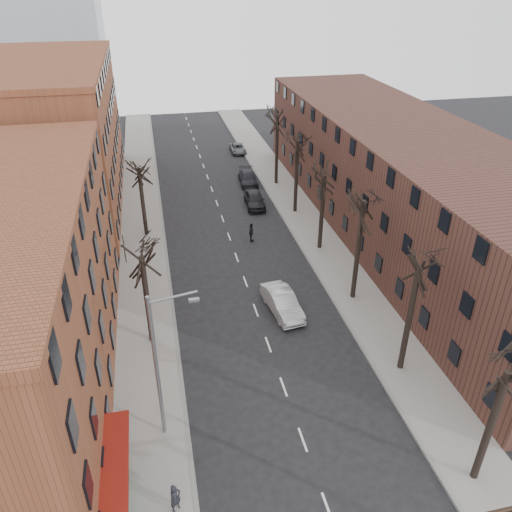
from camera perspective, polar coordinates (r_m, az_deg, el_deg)
sidewalk_left at (r=49.43m, az=-12.87°, el=2.92°), size 4.00×90.00×0.15m
sidewalk_right at (r=51.43m, az=5.20°, el=4.69°), size 4.00×90.00×0.15m
building_left_far at (r=56.20m, az=-22.17°, el=12.40°), size 12.00×28.00×14.00m
building_right at (r=48.26m, az=16.44°, el=8.19°), size 12.00×50.00×10.00m
awning_left at (r=26.90m, az=-15.02°, el=-26.09°), size 1.20×7.00×0.15m
tree_right_a at (r=29.15m, az=23.55°, el=-22.21°), size 5.20×5.20×10.00m
tree_right_b at (r=33.57m, az=16.10°, el=-12.24°), size 5.20×5.20×10.80m
tree_right_c at (r=39.14m, az=10.95°, el=-4.72°), size 5.20×5.20×11.60m
tree_right_d at (r=45.44m, az=7.24°, el=0.86°), size 5.20×5.20×10.00m
tree_right_e at (r=52.21m, az=4.46°, el=5.03°), size 5.20×5.20×10.80m
tree_right_f at (r=59.29m, az=2.30°, el=8.22°), size 5.20×5.20×11.60m
tree_left_a at (r=35.03m, az=-11.73°, el=-9.51°), size 5.20×5.20×9.50m
tree_left_b at (r=48.56m, az=-12.37°, el=2.37°), size 5.20×5.20×9.50m
streetlight at (r=25.67m, az=-10.98°, el=-11.89°), size 2.45×0.22×9.03m
silver_sedan at (r=36.57m, az=3.02°, el=-5.33°), size 2.37×5.12×1.62m
parked_car_near at (r=53.07m, az=-0.18°, el=6.50°), size 2.11×4.79×1.60m
parked_car_mid at (r=59.11m, az=-0.94°, el=8.91°), size 2.25×4.94×1.40m
parked_car_far at (r=70.13m, az=-2.11°, el=12.20°), size 1.96×4.17×1.15m
pedestrian_a at (r=25.58m, az=-9.21°, el=-25.64°), size 0.69×0.64×1.59m
pedestrian_crossing at (r=45.84m, az=-0.55°, el=2.69°), size 0.66×1.15×1.84m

